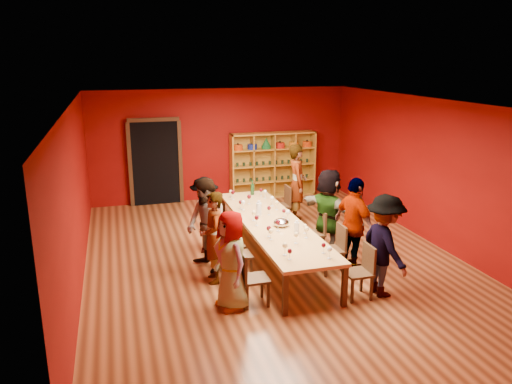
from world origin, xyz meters
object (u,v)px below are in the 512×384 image
chair_person_left_1 (235,252)px  person_right_1 (354,225)px  chair_person_right_4 (283,203)px  person_right_4 (297,184)px  chair_person_left_2 (228,242)px  wine_bottle (252,189)px  chair_person_left_3 (218,226)px  tasting_table (272,224)px  chair_person_right_2 (316,230)px  person_left_1 (214,238)px  chair_person_right_1 (335,246)px  person_left_2 (206,225)px  spittoon_bowl (281,223)px  shelving_unit (272,162)px  chair_person_right_0 (362,269)px  person_left_3 (205,215)px  chair_person_left_0 (250,275)px  person_left_0 (231,260)px  person_right_2 (328,212)px  person_right_0 (384,246)px

chair_person_left_1 → person_right_1: 2.22m
chair_person_right_4 → person_right_4: person_right_4 is taller
chair_person_left_2 → person_right_4: person_right_4 is taller
wine_bottle → chair_person_left_3: bearing=-131.2°
tasting_table → chair_person_right_2: bearing=-1.6°
chair_person_left_1 → person_right_4: person_right_4 is taller
person_left_1 → chair_person_right_2: size_ratio=1.81×
chair_person_right_1 → chair_person_right_2: (0.00, 0.89, 0.00)m
tasting_table → person_left_2: (-1.31, -0.16, 0.16)m
person_right_1 → spittoon_bowl: person_right_1 is taller
shelving_unit → chair_person_right_0: size_ratio=2.70×
person_left_3 → chair_person_right_2: size_ratio=1.72×
chair_person_left_3 → chair_person_left_1: bearing=-90.0°
person_left_1 → person_left_2: size_ratio=0.94×
shelving_unit → chair_person_left_1: 5.53m
chair_person_left_0 → chair_person_left_1: 1.00m
person_left_0 → chair_person_left_2: bearing=155.7°
person_left_1 → wine_bottle: bearing=155.0°
chair_person_right_4 → person_right_4: bearing=0.0°
shelving_unit → wine_bottle: shelving_unit is taller
tasting_table → chair_person_left_3: size_ratio=5.06×
person_left_3 → person_right_4: bearing=131.5°
tasting_table → shelving_unit: size_ratio=1.88×
person_left_0 → person_right_2: bearing=111.8°
chair_person_left_1 → spittoon_bowl: 1.11m
chair_person_right_2 → person_right_0: bearing=-79.0°
tasting_table → chair_person_left_1: size_ratio=5.06×
person_right_2 → chair_person_right_4: bearing=-16.8°
chair_person_right_0 → person_right_4: bearing=85.1°
chair_person_right_1 → chair_person_left_1: bearing=172.9°
person_right_0 → wine_bottle: (-1.12, 3.91, 0.03)m
person_left_3 → chair_person_right_4: (2.08, 1.22, -0.27)m
chair_person_left_3 → chair_person_right_2: (1.82, -0.78, 0.00)m
person_left_0 → spittoon_bowl: bearing=123.9°
chair_person_right_4 → person_right_4: size_ratio=0.48×
person_right_0 → chair_person_right_1: person_right_0 is taller
chair_person_left_3 → chair_person_right_2: 1.98m
person_left_3 → person_right_4: 2.72m
chair_person_left_0 → person_left_3: size_ratio=0.58×
person_left_3 → wine_bottle: size_ratio=4.45×
chair_person_right_0 → person_right_2: 1.96m
person_right_1 → spittoon_bowl: 1.34m
person_left_1 → chair_person_right_2: bearing=110.3°
person_left_2 → person_right_0: 3.14m
person_left_2 → chair_person_right_4: person_left_2 is taller
person_right_0 → spittoon_bowl: bearing=33.3°
person_right_1 → chair_person_right_2: (-0.35, 0.89, -0.38)m
chair_person_left_0 → chair_person_right_0: size_ratio=1.00×
person_right_0 → tasting_table: bearing=30.6°
person_left_3 → person_right_0: bearing=57.0°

